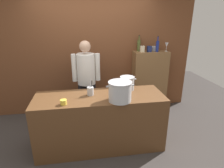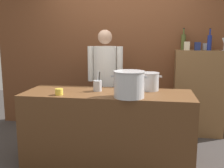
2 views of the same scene
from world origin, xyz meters
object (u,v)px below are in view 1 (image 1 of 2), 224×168
(chef, at_px, (86,77))
(wine_bottle_cobalt, at_px, (157,46))
(spice_tin_cream, at_px, (142,49))
(spice_tin_silver, at_px, (154,49))
(utensil_crock, at_px, (90,91))
(stockpot_large, at_px, (120,91))
(wine_bottle_olive, at_px, (139,45))
(butter_jar, at_px, (64,102))
(stockpot_small, at_px, (127,83))
(spice_tin_navy, at_px, (149,49))
(wine_glass_wide, at_px, (167,45))

(chef, xyz_separation_m, wine_bottle_cobalt, (1.53, 0.34, 0.51))
(spice_tin_cream, distance_m, spice_tin_silver, 0.30)
(utensil_crock, bearing_deg, spice_tin_cream, 43.02)
(utensil_crock, bearing_deg, spice_tin_silver, 38.87)
(spice_tin_cream, bearing_deg, chef, -163.39)
(stockpot_large, xyz_separation_m, wine_bottle_olive, (0.71, 1.48, 0.44))
(chef, relative_size, butter_jar, 18.11)
(wine_bottle_olive, relative_size, spice_tin_cream, 2.59)
(wine_bottle_olive, bearing_deg, butter_jar, -135.58)
(butter_jar, bearing_deg, stockpot_large, 0.05)
(wine_bottle_olive, bearing_deg, utensil_crock, -133.07)
(stockpot_large, xyz_separation_m, stockpot_small, (0.21, 0.43, -0.03))
(wine_bottle_olive, xyz_separation_m, spice_tin_navy, (0.20, -0.11, -0.07))
(stockpot_small, relative_size, utensil_crock, 1.25)
(wine_glass_wide, bearing_deg, stockpot_small, -139.09)
(stockpot_large, bearing_deg, butter_jar, -179.95)
(stockpot_small, bearing_deg, wine_bottle_cobalt, 46.71)
(chef, xyz_separation_m, butter_jar, (-0.35, -1.01, -0.03))
(butter_jar, relative_size, wine_bottle_olive, 0.27)
(chef, relative_size, wine_glass_wide, 8.86)
(stockpot_large, bearing_deg, wine_glass_wide, 46.68)
(spice_tin_navy, bearing_deg, wine_glass_wide, -0.59)
(butter_jar, height_order, spice_tin_silver, spice_tin_silver)
(spice_tin_navy, bearing_deg, wine_bottle_olive, 150.44)
(chef, xyz_separation_m, wine_glass_wide, (1.74, 0.35, 0.52))
(wine_bottle_cobalt, bearing_deg, spice_tin_silver, 108.25)
(stockpot_large, distance_m, utensil_crock, 0.51)
(stockpot_small, relative_size, wine_bottle_olive, 0.92)
(spice_tin_silver, bearing_deg, butter_jar, -141.75)
(chef, bearing_deg, spice_tin_navy, -163.50)
(utensil_crock, height_order, wine_glass_wide, wine_glass_wide)
(wine_bottle_cobalt, distance_m, spice_tin_navy, 0.18)
(stockpot_small, distance_m, spice_tin_cream, 1.16)
(wine_bottle_olive, relative_size, wine_bottle_cobalt, 1.02)
(stockpot_large, distance_m, wine_bottle_olive, 1.70)
(stockpot_large, bearing_deg, wine_bottle_cobalt, 51.47)
(stockpot_large, xyz_separation_m, wine_bottle_cobalt, (1.07, 1.35, 0.43))
(wine_bottle_olive, bearing_deg, wine_bottle_cobalt, -19.94)
(stockpot_large, xyz_separation_m, spice_tin_silver, (1.04, 1.45, 0.36))
(spice_tin_silver, bearing_deg, wine_glass_wide, -19.89)
(butter_jar, xyz_separation_m, spice_tin_silver, (1.84, 1.45, 0.47))
(chef, xyz_separation_m, stockpot_small, (0.66, -0.58, 0.05))
(wine_glass_wide, bearing_deg, utensil_crock, -147.55)
(spice_tin_silver, bearing_deg, utensil_crock, -141.13)
(wine_bottle_olive, height_order, spice_tin_navy, wine_bottle_olive)
(spice_tin_silver, bearing_deg, chef, -163.42)
(wine_bottle_cobalt, bearing_deg, butter_jar, -144.35)
(butter_jar, height_order, wine_bottle_cobalt, wine_bottle_cobalt)
(wine_bottle_olive, bearing_deg, chef, -157.86)
(stockpot_large, height_order, utensil_crock, stockpot_large)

